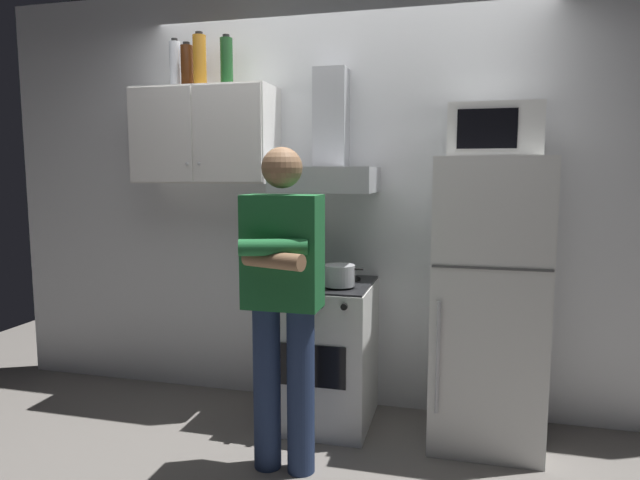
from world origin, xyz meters
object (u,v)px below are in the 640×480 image
object	(u,v)px
range_hood	(327,159)
bottle_rum_dark	(187,67)
upper_cabinet	(206,136)
cooking_pot	(339,275)
person_standing	(283,298)
bottle_vodka_clear	(175,65)
stove_oven	(322,352)
bottle_liquor_amber	(200,61)
microwave	(493,131)
bottle_wine_green	(227,62)
refrigerator	(487,302)

from	to	relation	value
range_hood	bottle_rum_dark	xyz separation A→B (m)	(-0.93, 0.02, 0.59)
upper_cabinet	cooking_pot	distance (m)	1.26
person_standing	bottle_vodka_clear	bearing A→B (deg)	141.47
stove_oven	bottle_liquor_amber	bearing A→B (deg)	172.57
upper_cabinet	bottle_rum_dark	bearing A→B (deg)	172.22
upper_cabinet	stove_oven	distance (m)	1.55
microwave	cooking_pot	bearing A→B (deg)	-170.43
upper_cabinet	stove_oven	bearing A→B (deg)	-8.90
bottle_wine_green	person_standing	bearing A→B (deg)	-50.85
microwave	bottle_wine_green	distance (m)	1.66
cooking_pot	bottle_wine_green	bearing A→B (deg)	162.45
range_hood	microwave	bearing A→B (deg)	-6.46
refrigerator	bottle_vodka_clear	bearing A→B (deg)	175.15
refrigerator	microwave	size ratio (longest dim) A/B	3.33
bottle_rum_dark	bottle_wine_green	distance (m)	0.28
range_hood	bottle_wine_green	xyz separation A→B (m)	(-0.65, -0.00, 0.60)
stove_oven	bottle_vodka_clear	bearing A→B (deg)	170.66
microwave	bottle_rum_dark	bearing A→B (deg)	176.24
refrigerator	bottle_vodka_clear	distance (m)	2.43
refrigerator	bottle_wine_green	bearing A→B (deg)	175.50
bottle_rum_dark	bottle_vodka_clear	world-z (taller)	bottle_vodka_clear
microwave	bottle_vodka_clear	distance (m)	2.03
range_hood	person_standing	bearing A→B (deg)	-93.91
bottle_wine_green	bottle_liquor_amber	bearing A→B (deg)	-173.51
bottle_liquor_amber	microwave	bearing A→B (deg)	-2.84
stove_oven	bottle_liquor_amber	xyz separation A→B (m)	(-0.82, 0.11, 1.78)
stove_oven	refrigerator	xyz separation A→B (m)	(0.95, 0.00, 0.37)
upper_cabinet	bottle_wine_green	bearing A→B (deg)	0.37
upper_cabinet	bottle_vodka_clear	world-z (taller)	bottle_vodka_clear
person_standing	cooking_pot	distance (m)	0.52
person_standing	bottle_rum_dark	size ratio (longest dim) A/B	5.70
bottle_liquor_amber	range_hood	bearing A→B (deg)	1.39
cooking_pot	bottle_rum_dark	size ratio (longest dim) A/B	0.98
upper_cabinet	range_hood	size ratio (longest dim) A/B	1.20
refrigerator	bottle_rum_dark	size ratio (longest dim) A/B	5.57
refrigerator	bottle_wine_green	size ratio (longest dim) A/B	5.11
stove_oven	bottle_wine_green	distance (m)	1.89
stove_oven	refrigerator	bearing A→B (deg)	0.04
upper_cabinet	bottle_wine_green	size ratio (longest dim) A/B	2.87
range_hood	bottle_rum_dark	distance (m)	1.10
stove_oven	microwave	bearing A→B (deg)	1.15
stove_oven	bottle_vodka_clear	distance (m)	2.05
range_hood	bottle_wine_green	size ratio (longest dim) A/B	2.39
upper_cabinet	person_standing	bearing A→B (deg)	-44.26
stove_oven	microwave	distance (m)	1.62
bottle_liquor_amber	bottle_vodka_clear	xyz separation A→B (m)	(-0.20, 0.06, -0.01)
person_standing	microwave	bearing A→B (deg)	32.00
upper_cabinet	bottle_wine_green	distance (m)	0.48
stove_oven	person_standing	xyz separation A→B (m)	(-0.05, -0.61, 0.47)
cooking_pot	bottle_vodka_clear	size ratio (longest dim) A/B	0.87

